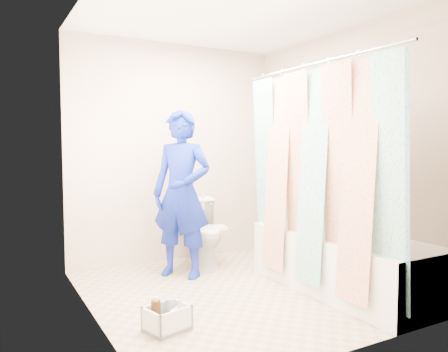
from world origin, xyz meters
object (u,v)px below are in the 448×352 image
bathtub (342,261)px  plumber (182,194)px  cleaning_caddy (168,319)px  toilet (203,232)px

bathtub → plumber: bearing=134.0°
bathtub → cleaning_caddy: 1.66m
bathtub → toilet: (-0.70, 1.35, 0.09)m
toilet → cleaning_caddy: 1.70m
plumber → cleaning_caddy: (-0.60, -1.13, -0.73)m
toilet → bathtub: bearing=-51.9°
toilet → plumber: (-0.36, -0.26, 0.46)m
plumber → cleaning_caddy: plumber is taller
bathtub → cleaning_caddy: bearing=-178.9°
toilet → cleaning_caddy: bearing=-113.8°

